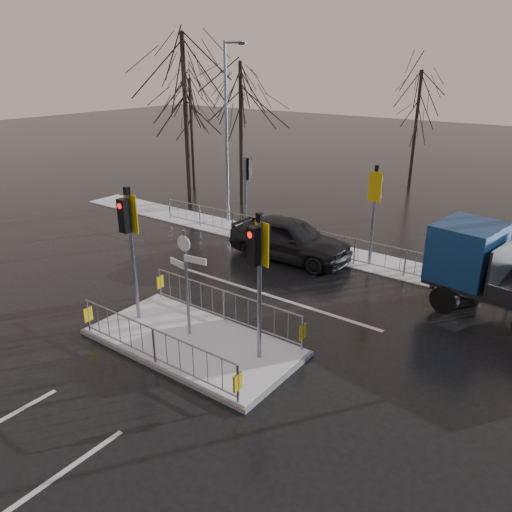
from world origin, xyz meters
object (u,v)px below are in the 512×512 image
Objects in this scene: car_far_lane at (290,239)px; flatbed_truck at (492,270)px; street_lamp_left at (228,128)px; traffic_island at (192,331)px.

flatbed_truck reaches higher than car_far_lane.
flatbed_truck is 0.74× the size of street_lamp_left.
street_lamp_left is (-6.42, 9.49, 4.10)m from traffic_island.
traffic_island is 12.17m from street_lamp_left.
traffic_island is at bearing -55.93° from street_lamp_left.
flatbed_truck is (6.07, 6.82, 1.05)m from traffic_island.
street_lamp_left is (-5.08, 2.45, 3.65)m from car_far_lane.
car_far_lane is at bearing 178.33° from flatbed_truck.
car_far_lane is 7.43m from flatbed_truck.
car_far_lane is (-1.33, 7.04, 0.45)m from traffic_island.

